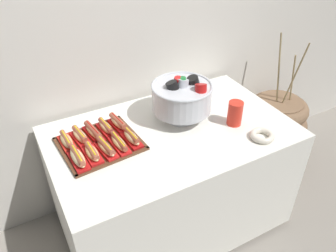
# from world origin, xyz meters

# --- Properties ---
(ground_plane) EXTENTS (10.00, 10.00, 0.00)m
(ground_plane) POSITION_xyz_m (0.00, 0.00, 0.00)
(ground_plane) COLOR gray
(back_wall) EXTENTS (6.00, 0.10, 2.60)m
(back_wall) POSITION_xyz_m (0.00, 0.51, 1.30)
(back_wall) COLOR silver
(back_wall) RESTS_ON ground_plane
(buffet_table) EXTENTS (1.37, 0.83, 0.76)m
(buffet_table) POSITION_xyz_m (0.00, 0.00, 0.40)
(buffet_table) COLOR white
(buffet_table) RESTS_ON ground_plane
(floor_vase) EXTENTS (0.52, 0.52, 1.07)m
(floor_vase) POSITION_xyz_m (1.07, 0.20, 0.26)
(floor_vase) COLOR brown
(floor_vase) RESTS_ON ground_plane
(serving_tray) EXTENTS (0.43, 0.39, 0.01)m
(serving_tray) POSITION_xyz_m (-0.40, 0.08, 0.77)
(serving_tray) COLOR #56331E
(serving_tray) RESTS_ON buffet_table
(hot_dog_0) EXTENTS (0.08, 0.19, 0.06)m
(hot_dog_0) POSITION_xyz_m (-0.54, -0.02, 0.80)
(hot_dog_0) COLOR #B21414
(hot_dog_0) RESTS_ON serving_tray
(hot_dog_1) EXTENTS (0.07, 0.16, 0.06)m
(hot_dog_1) POSITION_xyz_m (-0.46, -0.01, 0.80)
(hot_dog_1) COLOR red
(hot_dog_1) RESTS_ON serving_tray
(hot_dog_2) EXTENTS (0.08, 0.19, 0.06)m
(hot_dog_2) POSITION_xyz_m (-0.39, -0.01, 0.80)
(hot_dog_2) COLOR red
(hot_dog_2) RESTS_ON serving_tray
(hot_dog_3) EXTENTS (0.07, 0.18, 0.06)m
(hot_dog_3) POSITION_xyz_m (-0.32, 0.00, 0.80)
(hot_dog_3) COLOR red
(hot_dog_3) RESTS_ON serving_tray
(hot_dog_4) EXTENTS (0.07, 0.17, 0.06)m
(hot_dog_4) POSITION_xyz_m (-0.24, 0.01, 0.80)
(hot_dog_4) COLOR #B21414
(hot_dog_4) RESTS_ON serving_tray
(hot_dog_5) EXTENTS (0.07, 0.16, 0.06)m
(hot_dog_5) POSITION_xyz_m (-0.55, 0.15, 0.80)
(hot_dog_5) COLOR red
(hot_dog_5) RESTS_ON serving_tray
(hot_dog_6) EXTENTS (0.08, 0.17, 0.06)m
(hot_dog_6) POSITION_xyz_m (-0.48, 0.15, 0.80)
(hot_dog_6) COLOR red
(hot_dog_6) RESTS_ON serving_tray
(hot_dog_7) EXTENTS (0.08, 0.19, 0.06)m
(hot_dog_7) POSITION_xyz_m (-0.40, 0.16, 0.80)
(hot_dog_7) COLOR #B21414
(hot_dog_7) RESTS_ON serving_tray
(hot_dog_8) EXTENTS (0.07, 0.16, 0.06)m
(hot_dog_8) POSITION_xyz_m (-0.33, 0.16, 0.80)
(hot_dog_8) COLOR red
(hot_dog_8) RESTS_ON serving_tray
(hot_dog_9) EXTENTS (0.08, 0.17, 0.06)m
(hot_dog_9) POSITION_xyz_m (-0.25, 0.17, 0.80)
(hot_dog_9) COLOR #B21414
(hot_dog_9) RESTS_ON serving_tray
(punch_bowl) EXTENTS (0.35, 0.35, 0.27)m
(punch_bowl) POSITION_xyz_m (0.11, 0.09, 0.92)
(punch_bowl) COLOR silver
(punch_bowl) RESTS_ON buffet_table
(cup_stack) EXTENTS (0.09, 0.09, 0.14)m
(cup_stack) POSITION_xyz_m (0.35, -0.11, 0.84)
(cup_stack) COLOR red
(cup_stack) RESTS_ON buffet_table
(donut) EXTENTS (0.13, 0.13, 0.03)m
(donut) POSITION_xyz_m (0.40, -0.29, 0.78)
(donut) COLOR silver
(donut) RESTS_ON buffet_table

